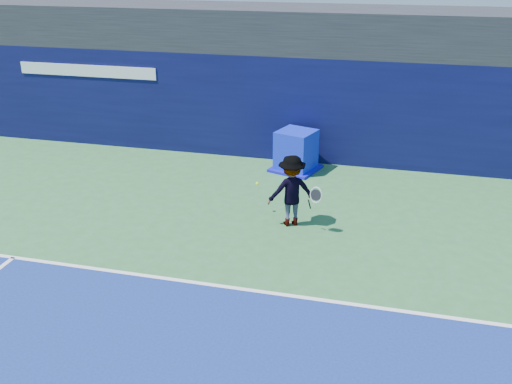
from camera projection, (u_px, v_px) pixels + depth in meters
baseline at (254, 291)px, 10.36m from camera, size 24.00×0.10×0.01m
stadium_band at (326, 29)px, 16.54m from camera, size 36.00×3.00×1.20m
back_wall_assembly at (317, 108)px, 16.47m from camera, size 36.00×1.03×3.00m
equipment_cart at (296, 152)px, 15.89m from camera, size 1.49×1.49×1.14m
tennis_player at (291, 191)px, 12.58m from camera, size 1.34×0.99×1.63m
tennis_ball at (257, 184)px, 13.14m from camera, size 0.08×0.08×0.08m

